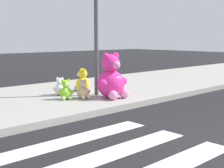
{
  "coord_description": "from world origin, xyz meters",
  "views": [
    {
      "loc": [
        -4.63,
        -2.21,
        1.71
      ],
      "look_at": [
        0.82,
        3.6,
        0.55
      ],
      "focal_mm": 52.15,
      "sensor_mm": 36.0,
      "label": 1
    }
  ],
  "objects_px": {
    "sign_pole": "(96,32)",
    "plush_white": "(60,88)",
    "plush_pink_large": "(112,80)",
    "plush_lime": "(66,91)",
    "plush_tan": "(83,91)",
    "plush_yellow": "(82,82)"
  },
  "relations": [
    {
      "from": "plush_yellow",
      "to": "plush_tan",
      "type": "distance_m",
      "value": 1.24
    },
    {
      "from": "sign_pole",
      "to": "plush_tan",
      "type": "distance_m",
      "value": 1.62
    },
    {
      "from": "plush_white",
      "to": "plush_tan",
      "type": "height_order",
      "value": "plush_tan"
    },
    {
      "from": "plush_pink_large",
      "to": "plush_yellow",
      "type": "height_order",
      "value": "plush_pink_large"
    },
    {
      "from": "plush_lime",
      "to": "plush_white",
      "type": "bearing_deg",
      "value": 68.22
    },
    {
      "from": "sign_pole",
      "to": "plush_tan",
      "type": "bearing_deg",
      "value": -163.13
    },
    {
      "from": "plush_pink_large",
      "to": "plush_white",
      "type": "xyz_separation_m",
      "value": [
        -0.73,
        1.28,
        -0.27
      ]
    },
    {
      "from": "plush_pink_large",
      "to": "plush_lime",
      "type": "relative_size",
      "value": 2.27
    },
    {
      "from": "plush_white",
      "to": "plush_yellow",
      "type": "distance_m",
      "value": 0.87
    },
    {
      "from": "plush_white",
      "to": "plush_tan",
      "type": "distance_m",
      "value": 0.88
    },
    {
      "from": "plush_lime",
      "to": "plush_tan",
      "type": "xyz_separation_m",
      "value": [
        0.38,
        -0.22,
        -0.01
      ]
    },
    {
      "from": "plush_yellow",
      "to": "plush_white",
      "type": "bearing_deg",
      "value": -171.98
    },
    {
      "from": "sign_pole",
      "to": "plush_white",
      "type": "bearing_deg",
      "value": 135.89
    },
    {
      "from": "plush_yellow",
      "to": "plush_lime",
      "type": "xyz_separation_m",
      "value": [
        -1.12,
        -0.77,
        -0.06
      ]
    },
    {
      "from": "sign_pole",
      "to": "plush_tan",
      "type": "xyz_separation_m",
      "value": [
        -0.59,
        -0.18,
        -1.5
      ]
    },
    {
      "from": "sign_pole",
      "to": "plush_white",
      "type": "height_order",
      "value": "sign_pole"
    },
    {
      "from": "plush_pink_large",
      "to": "sign_pole",
      "type": "bearing_deg",
      "value": 91.6
    },
    {
      "from": "plush_white",
      "to": "plush_lime",
      "type": "bearing_deg",
      "value": -111.78
    },
    {
      "from": "plush_pink_large",
      "to": "plush_white",
      "type": "relative_size",
      "value": 2.43
    },
    {
      "from": "plush_yellow",
      "to": "sign_pole",
      "type": "bearing_deg",
      "value": -100.22
    },
    {
      "from": "sign_pole",
      "to": "plush_tan",
      "type": "relative_size",
      "value": 6.43
    },
    {
      "from": "plush_pink_large",
      "to": "plush_tan",
      "type": "relative_size",
      "value": 2.33
    }
  ]
}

